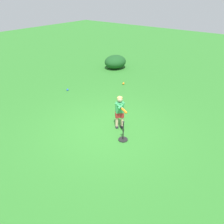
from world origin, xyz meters
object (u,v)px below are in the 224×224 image
(play_ball_midfield, at_px, (67,90))
(child_batter, at_px, (120,110))
(batting_tee, at_px, (123,137))
(play_ball_behind_batter, at_px, (123,84))

(play_ball_midfield, bearing_deg, child_batter, -106.04)
(play_ball_midfield, relative_size, batting_tee, 0.14)
(play_ball_midfield, xyz_separation_m, batting_tee, (-1.51, -4.05, 0.06))
(child_batter, distance_m, batting_tee, 0.88)
(child_batter, xyz_separation_m, batting_tee, (-0.49, -0.48, -0.55))
(child_batter, height_order, batting_tee, child_batter)
(play_ball_behind_batter, xyz_separation_m, batting_tee, (-3.60, -2.55, 0.05))
(play_ball_behind_batter, bearing_deg, batting_tee, -144.72)
(child_batter, distance_m, play_ball_midfield, 3.76)
(play_ball_midfield, xyz_separation_m, play_ball_behind_batter, (2.09, -1.50, 0.01))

